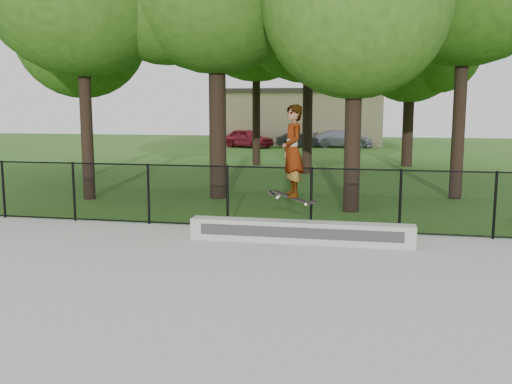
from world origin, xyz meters
TOP-DOWN VIEW (x-y plane):
  - ground at (0.00, 0.00)m, footprint 100.00×100.00m
  - concrete_slab at (0.00, 0.00)m, footprint 14.00×12.00m
  - grind_ledge at (1.90, 4.70)m, footprint 4.76×0.40m
  - car_a at (-5.62, 33.38)m, footprint 4.23×3.03m
  - car_b at (-2.01, 34.17)m, footprint 3.07×1.93m
  - car_c at (1.16, 34.91)m, footprint 4.01×1.90m
  - skater_airborne at (1.74, 4.56)m, footprint 0.81×0.82m
  - chainlink_fence at (0.00, 5.90)m, footprint 16.06×0.06m
  - distant_building at (-2.00, 38.00)m, footprint 12.40×6.40m

SIDE VIEW (x-z plane):
  - ground at x=0.00m, z-range 0.00..0.00m
  - concrete_slab at x=0.00m, z-range 0.00..0.06m
  - grind_ledge at x=1.90m, z-range 0.06..0.52m
  - car_b at x=-2.01m, z-range 0.00..1.04m
  - car_c at x=1.16m, z-range 0.00..1.24m
  - car_a at x=-5.62m, z-range 0.00..1.35m
  - chainlink_fence at x=0.00m, z-range 0.06..1.56m
  - skater_airborne at x=1.74m, z-range 0.94..3.05m
  - distant_building at x=-2.00m, z-range 0.01..4.31m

